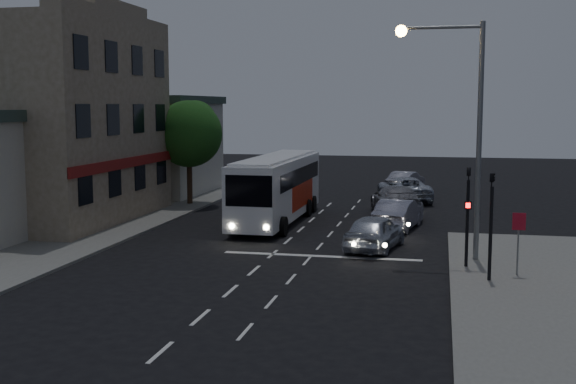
% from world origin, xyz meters
% --- Properties ---
extents(ground, '(120.00, 120.00, 0.00)m').
position_xyz_m(ground, '(0.00, 0.00, 0.00)').
color(ground, black).
extents(sidewalk_far, '(12.00, 50.00, 0.12)m').
position_xyz_m(sidewalk_far, '(-13.00, 8.00, 0.06)').
color(sidewalk_far, slate).
rests_on(sidewalk_far, ground).
extents(road_markings, '(8.00, 30.55, 0.01)m').
position_xyz_m(road_markings, '(1.29, 3.31, 0.00)').
color(road_markings, silver).
rests_on(road_markings, ground).
extents(tour_bus, '(2.66, 11.20, 3.43)m').
position_xyz_m(tour_bus, '(-1.62, 9.88, 1.85)').
color(tour_bus, white).
rests_on(tour_bus, ground).
extents(car_suv, '(2.56, 4.67, 1.51)m').
position_xyz_m(car_suv, '(3.96, 3.80, 0.75)').
color(car_suv, '#A3AAB9').
rests_on(car_suv, ground).
extents(car_sedan_a, '(2.31, 4.70, 1.48)m').
position_xyz_m(car_sedan_a, '(4.63, 9.05, 0.74)').
color(car_sedan_a, '#9B9BB0').
rests_on(car_sedan_a, ground).
extents(car_sedan_b, '(3.47, 5.99, 1.63)m').
position_xyz_m(car_sedan_b, '(4.23, 13.74, 0.82)').
color(car_sedan_b, gray).
rests_on(car_sedan_b, ground).
extents(car_sedan_c, '(4.04, 6.08, 1.55)m').
position_xyz_m(car_sedan_c, '(4.35, 19.61, 0.78)').
color(car_sedan_c, '#B0B7C5').
rests_on(car_sedan_c, ground).
extents(car_extra, '(2.60, 4.60, 1.43)m').
position_xyz_m(car_extra, '(4.22, 24.72, 0.72)').
color(car_extra, '#B0AFBF').
rests_on(car_extra, ground).
extents(traffic_signal_main, '(0.25, 0.35, 4.10)m').
position_xyz_m(traffic_signal_main, '(7.60, 0.78, 2.42)').
color(traffic_signal_main, black).
rests_on(traffic_signal_main, sidewalk_near).
extents(traffic_signal_side, '(0.18, 0.15, 4.10)m').
position_xyz_m(traffic_signal_side, '(8.30, -1.20, 2.42)').
color(traffic_signal_side, black).
rests_on(traffic_signal_side, sidewalk_near).
extents(regulatory_sign, '(0.45, 0.12, 2.20)m').
position_xyz_m(regulatory_sign, '(9.30, -0.24, 1.60)').
color(regulatory_sign, slate).
rests_on(regulatory_sign, sidewalk_near).
extents(streetlight, '(3.32, 0.44, 9.00)m').
position_xyz_m(streetlight, '(7.34, 2.20, 5.73)').
color(streetlight, slate).
rests_on(streetlight, sidewalk_near).
extents(main_building, '(10.12, 12.00, 11.00)m').
position_xyz_m(main_building, '(-13.96, 8.00, 5.16)').
color(main_building, '#76674C').
rests_on(main_building, sidewalk_far).
extents(low_building_north, '(9.40, 9.40, 6.50)m').
position_xyz_m(low_building_north, '(-13.50, 20.00, 3.39)').
color(low_building_north, '#B8B3AC').
rests_on(low_building_north, sidewalk_far).
extents(street_tree, '(4.00, 4.00, 6.20)m').
position_xyz_m(street_tree, '(-8.21, 15.02, 4.50)').
color(street_tree, black).
rests_on(street_tree, sidewalk_far).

